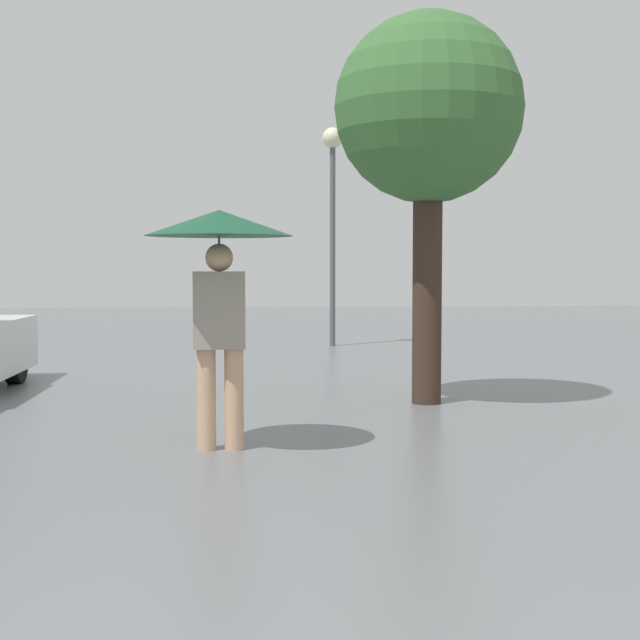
{
  "coord_description": "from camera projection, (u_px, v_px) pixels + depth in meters",
  "views": [
    {
      "loc": [
        0.4,
        -1.87,
        1.48
      ],
      "look_at": [
        0.97,
        5.24,
        1.04
      ],
      "focal_mm": 50.0,
      "sensor_mm": 36.0,
      "label": 1
    }
  ],
  "objects": [
    {
      "name": "pedestrian",
      "position": [
        219.0,
        254.0,
        7.05
      ],
      "size": [
        1.18,
        1.18,
        1.92
      ],
      "color": "tan",
      "rests_on": "ground_plane"
    },
    {
      "name": "tree",
      "position": [
        428.0,
        113.0,
        9.37
      ],
      "size": [
        2.0,
        2.0,
        4.13
      ],
      "color": "#38281E",
      "rests_on": "ground_plane"
    },
    {
      "name": "street_lamp",
      "position": [
        333.0,
        184.0,
        16.25
      ],
      "size": [
        0.38,
        0.38,
        3.99
      ],
      "color": "#515456",
      "rests_on": "ground_plane"
    }
  ]
}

